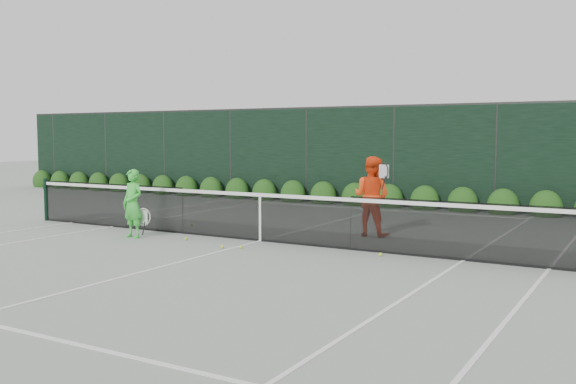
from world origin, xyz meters
The scene contains 8 objects.
ground centered at (0.00, 0.00, 0.00)m, with size 80.00×80.00×0.00m, color gray.
tennis_net centered at (-0.02, 0.00, 0.53)m, with size 12.90×0.10×1.07m.
player_woman centered at (-2.56, -0.94, 0.72)m, with size 0.62×0.41×1.44m.
player_man centered at (1.66, 1.81, 0.85)m, with size 0.92×0.71×1.70m.
court_lines centered at (0.00, 0.00, 0.01)m, with size 11.03×23.83×0.01m.
windscreen_fence centered at (0.00, -2.71, 1.51)m, with size 32.00×21.07×3.06m.
hedge_row centered at (0.00, 7.15, 0.23)m, with size 31.66×0.65×0.94m.
tennis_balls centered at (-0.26, -0.38, 0.03)m, with size 5.39×2.18×0.07m.
Camera 1 is at (6.92, -10.84, 2.13)m, focal length 40.00 mm.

